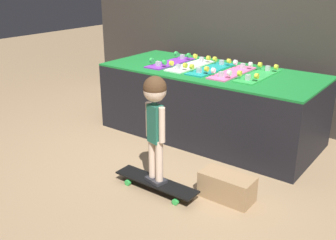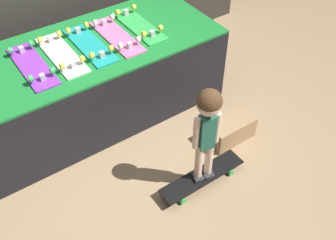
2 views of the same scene
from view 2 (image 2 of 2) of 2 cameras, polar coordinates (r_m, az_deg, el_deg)
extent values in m
plane|color=#9E7F5B|center=(3.55, -4.76, -4.51)|extent=(16.00, 16.00, 0.00)
cube|color=black|center=(3.76, -10.53, 5.70)|extent=(2.32, 1.02, 0.73)
cube|color=#19752D|center=(3.54, -11.31, 10.44)|extent=(2.32, 1.02, 0.02)
cube|color=purple|center=(3.39, -19.08, 7.42)|extent=(0.21, 0.70, 0.01)
cube|color=#B7B7BC|center=(3.57, -20.50, 9.57)|extent=(0.04, 0.04, 0.05)
cylinder|color=green|center=(3.57, -19.29, 10.43)|extent=(0.03, 0.05, 0.05)
cylinder|color=green|center=(3.54, -21.91, 9.37)|extent=(0.03, 0.05, 0.05)
cube|color=#B7B7BC|center=(3.19, -17.78, 5.95)|extent=(0.04, 0.04, 0.05)
cylinder|color=green|center=(3.19, -16.44, 6.90)|extent=(0.03, 0.05, 0.05)
cylinder|color=green|center=(3.16, -19.33, 5.70)|extent=(0.03, 0.05, 0.05)
cube|color=white|center=(3.46, -15.17, 9.11)|extent=(0.21, 0.70, 0.01)
cube|color=#B7B7BC|center=(3.63, -16.73, 11.16)|extent=(0.04, 0.04, 0.05)
cylinder|color=yellow|center=(3.63, -15.53, 11.99)|extent=(0.03, 0.05, 0.05)
cylinder|color=yellow|center=(3.59, -18.10, 11.00)|extent=(0.03, 0.05, 0.05)
cube|color=#B7B7BC|center=(3.26, -13.66, 7.76)|extent=(0.04, 0.04, 0.05)
cylinder|color=yellow|center=(3.26, -12.34, 8.68)|extent=(0.03, 0.05, 0.05)
cylinder|color=yellow|center=(3.22, -15.14, 7.56)|extent=(0.03, 0.05, 0.05)
cube|color=teal|center=(3.53, -11.28, 10.60)|extent=(0.21, 0.70, 0.01)
cube|color=#B7B7BC|center=(3.69, -12.97, 12.56)|extent=(0.04, 0.04, 0.05)
cylinder|color=yellow|center=(3.71, -11.79, 13.36)|extent=(0.03, 0.05, 0.05)
cylinder|color=yellow|center=(3.65, -14.29, 12.43)|extent=(0.03, 0.05, 0.05)
cube|color=#B7B7BC|center=(3.33, -9.58, 9.35)|extent=(0.04, 0.04, 0.05)
cylinder|color=yellow|center=(3.35, -8.29, 10.23)|extent=(0.03, 0.05, 0.05)
cylinder|color=yellow|center=(3.29, -10.99, 9.18)|extent=(0.03, 0.05, 0.05)
cube|color=pink|center=(3.61, -7.46, 11.93)|extent=(0.21, 0.70, 0.01)
cube|color=#B7B7BC|center=(3.77, -9.27, 13.82)|extent=(0.04, 0.04, 0.05)
cylinder|color=white|center=(3.79, -8.11, 14.57)|extent=(0.03, 0.05, 0.05)
cylinder|color=white|center=(3.73, -10.53, 13.72)|extent=(0.03, 0.05, 0.05)
cube|color=#B7B7BC|center=(3.42, -5.59, 10.76)|extent=(0.04, 0.04, 0.05)
cylinder|color=white|center=(3.44, -4.34, 11.59)|extent=(0.03, 0.05, 0.05)
cylinder|color=white|center=(3.37, -6.92, 10.63)|extent=(0.03, 0.05, 0.05)
cube|color=green|center=(3.75, -4.27, 13.51)|extent=(0.21, 0.70, 0.01)
cube|color=#B7B7BC|center=(3.91, -6.13, 15.29)|extent=(0.04, 0.04, 0.05)
cylinder|color=yellow|center=(3.93, -5.02, 15.99)|extent=(0.03, 0.05, 0.05)
cylinder|color=yellow|center=(3.86, -7.32, 15.23)|extent=(0.03, 0.05, 0.05)
cube|color=#B7B7BC|center=(3.56, -2.31, 12.45)|extent=(0.04, 0.04, 0.05)
cylinder|color=yellow|center=(3.59, -1.12, 13.22)|extent=(0.03, 0.05, 0.05)
cylinder|color=yellow|center=(3.51, -3.55, 12.36)|extent=(0.03, 0.05, 0.05)
cube|color=black|center=(3.26, 4.99, -8.09)|extent=(0.76, 0.17, 0.01)
cube|color=#B7B7BC|center=(3.40, 8.30, -6.46)|extent=(0.04, 0.04, 0.05)
cylinder|color=green|center=(3.45, 7.46, -5.97)|extent=(0.05, 0.03, 0.05)
cylinder|color=green|center=(3.39, 9.07, -7.51)|extent=(0.05, 0.03, 0.05)
cube|color=#B7B7BC|center=(3.19, 1.36, -10.51)|extent=(0.04, 0.04, 0.05)
cylinder|color=green|center=(3.24, 0.58, -9.91)|extent=(0.05, 0.03, 0.05)
cylinder|color=green|center=(3.18, 2.14, -11.66)|extent=(0.05, 0.03, 0.05)
cube|color=#2D2D33|center=(3.26, 5.73, -7.63)|extent=(0.10, 0.13, 0.03)
cylinder|color=beige|center=(3.11, 5.97, -5.44)|extent=(0.06, 0.06, 0.36)
cube|color=#2D2D33|center=(3.23, 4.30, -8.11)|extent=(0.10, 0.13, 0.03)
cylinder|color=beige|center=(3.08, 4.48, -5.92)|extent=(0.06, 0.06, 0.36)
cube|color=#236651|center=(2.87, 5.62, -1.71)|extent=(0.13, 0.10, 0.31)
cylinder|color=beige|center=(2.89, 7.11, -1.08)|extent=(0.05, 0.05, 0.28)
cylinder|color=beige|center=(2.83, 4.14, -1.97)|extent=(0.05, 0.05, 0.28)
sphere|color=beige|center=(2.68, 6.01, 2.35)|extent=(0.18, 0.18, 0.18)
sphere|color=#4C331E|center=(2.67, 6.05, 2.70)|extent=(0.18, 0.18, 0.18)
cube|color=#A37F56|center=(3.61, 9.11, -1.45)|extent=(0.43, 0.21, 0.21)
camera|label=1|loc=(3.38, 63.76, 2.66)|focal=42.00mm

